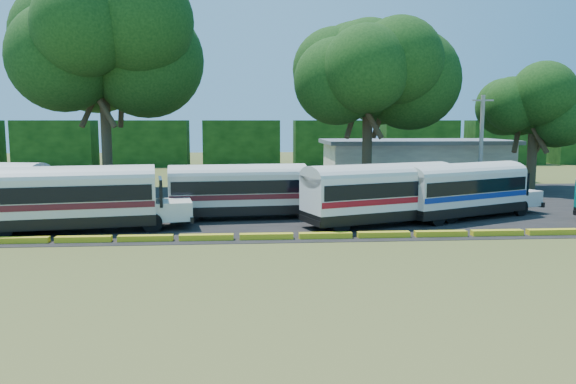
{
  "coord_description": "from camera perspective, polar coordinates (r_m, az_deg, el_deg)",
  "views": [
    {
      "loc": [
        0.48,
        -26.75,
        5.94
      ],
      "look_at": [
        2.97,
        6.0,
        1.76
      ],
      "focal_mm": 35.0,
      "sensor_mm": 36.0,
      "label": 1
    }
  ],
  "objects": [
    {
      "name": "ground",
      "position": [
        27.4,
        -5.27,
        -5.3
      ],
      "size": [
        160.0,
        160.0,
        0.0
      ],
      "primitive_type": "plane",
      "color": "#3C4C19",
      "rests_on": "ground"
    },
    {
      "name": "asphalt_strip",
      "position": [
        39.2,
        -3.54,
        -1.46
      ],
      "size": [
        64.0,
        24.0,
        0.02
      ],
      "primitive_type": "cube",
      "color": "black",
      "rests_on": "ground"
    },
    {
      "name": "curb",
      "position": [
        28.35,
        -5.25,
        -4.56
      ],
      "size": [
        53.7,
        0.45,
        0.3
      ],
      "color": "yellow",
      "rests_on": "ground"
    },
    {
      "name": "terminal_building",
      "position": [
        59.52,
        12.8,
        3.31
      ],
      "size": [
        19.0,
        9.0,
        4.0
      ],
      "color": "silver",
      "rests_on": "ground"
    },
    {
      "name": "treeline_backdrop",
      "position": [
        74.81,
        -4.73,
        4.98
      ],
      "size": [
        130.0,
        4.0,
        6.0
      ],
      "color": "black",
      "rests_on": "ground"
    },
    {
      "name": "bus_cream_west",
      "position": [
        31.95,
        -20.87,
        -0.27
      ],
      "size": [
        11.16,
        4.45,
        3.57
      ],
      "rotation": [
        0.0,
        0.0,
        0.17
      ],
      "color": "black",
      "rests_on": "ground"
    },
    {
      "name": "bus_cream_east",
      "position": [
        34.23,
        -4.75,
        0.42
      ],
      "size": [
        10.31,
        3.43,
        3.33
      ],
      "rotation": [
        0.0,
        0.0,
        0.09
      ],
      "color": "black",
      "rests_on": "ground"
    },
    {
      "name": "bus_white_red",
      "position": [
        32.34,
        9.6,
        0.15
      ],
      "size": [
        11.02,
        6.05,
        3.54
      ],
      "rotation": [
        0.0,
        0.0,
        0.34
      ],
      "color": "black",
      "rests_on": "ground"
    },
    {
      "name": "bus_white_blue",
      "position": [
        35.73,
        17.52,
        0.47
      ],
      "size": [
        10.48,
        6.64,
        3.41
      ],
      "rotation": [
        0.0,
        0.0,
        0.43
      ],
      "color": "black",
      "rests_on": "ground"
    },
    {
      "name": "tree_west",
      "position": [
        47.19,
        -18.33,
        14.32
      ],
      "size": [
        12.04,
        12.04,
        16.49
      ],
      "color": "#3C311E",
      "rests_on": "ground"
    },
    {
      "name": "tree_center",
      "position": [
        46.6,
        8.17,
        12.31
      ],
      "size": [
        10.74,
        10.74,
        14.08
      ],
      "color": "#3C311E",
      "rests_on": "ground"
    },
    {
      "name": "tree_east",
      "position": [
        52.67,
        23.78,
        8.18
      ],
      "size": [
        7.18,
        7.18,
        10.06
      ],
      "color": "#3C311E",
      "rests_on": "ground"
    },
    {
      "name": "utility_pole",
      "position": [
        44.66,
        19.02,
        4.41
      ],
      "size": [
        1.6,
        0.3,
        7.84
      ],
      "color": "gray",
      "rests_on": "ground"
    }
  ]
}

